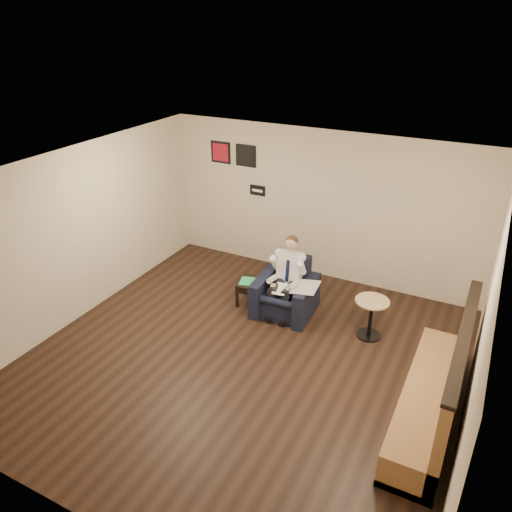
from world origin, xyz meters
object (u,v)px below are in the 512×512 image
at_px(smartphone, 259,278).
at_px(banquette, 434,374).
at_px(cafe_table, 370,318).
at_px(coffee_mug, 265,278).
at_px(seated_man, 283,283).
at_px(side_table, 254,292).
at_px(green_folder, 252,282).
at_px(armchair, 285,288).

xyz_separation_m(smartphone, banquette, (3.16, -1.59, 0.26)).
bearing_deg(cafe_table, coffee_mug, 174.40).
distance_m(seated_man, side_table, 0.75).
bearing_deg(cafe_table, seated_man, -176.72).
distance_m(seated_man, green_folder, 0.67).
relative_size(side_table, green_folder, 1.22).
relative_size(seated_man, banquette, 0.48).
distance_m(green_folder, banquette, 3.53).
xyz_separation_m(green_folder, banquette, (3.22, -1.42, 0.25)).
xyz_separation_m(banquette, cafe_table, (-1.12, 1.38, -0.35)).
distance_m(armchair, banquette, 2.96).
height_order(seated_man, coffee_mug, seated_man).
bearing_deg(seated_man, cafe_table, 0.36).
height_order(green_folder, cafe_table, cafe_table).
height_order(seated_man, green_folder, seated_man).
distance_m(armchair, green_folder, 0.63).
bearing_deg(armchair, smartphone, 160.02).
relative_size(green_folder, banquette, 0.16).
xyz_separation_m(seated_man, coffee_mug, (-0.45, 0.27, -0.17)).
xyz_separation_m(armchair, side_table, (-0.60, 0.02, -0.25)).
height_order(armchair, coffee_mug, armchair).
height_order(side_table, smartphone, smartphone).
relative_size(armchair, coffee_mug, 10.80).
bearing_deg(smartphone, coffee_mug, -7.10).
xyz_separation_m(armchair, banquette, (2.59, -1.42, 0.22)).
relative_size(side_table, smartphone, 3.93).
height_order(side_table, green_folder, green_folder).
bearing_deg(green_folder, side_table, 40.37).
bearing_deg(armchair, green_folder, 176.92).
xyz_separation_m(smartphone, cafe_table, (2.04, -0.21, -0.09)).
bearing_deg(cafe_table, banquette, -50.93).
relative_size(smartphone, cafe_table, 0.20).
relative_size(armchair, side_table, 1.86).
bearing_deg(side_table, green_folder, -139.63).
xyz_separation_m(green_folder, smartphone, (0.05, 0.17, -0.00)).
bearing_deg(armchair, seated_man, -90.00).
distance_m(side_table, cafe_table, 2.07).
bearing_deg(smartphone, seated_man, -23.72).
bearing_deg(smartphone, green_folder, -103.96).
height_order(armchair, smartphone, armchair).
height_order(seated_man, side_table, seated_man).
bearing_deg(side_table, cafe_table, -1.63).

